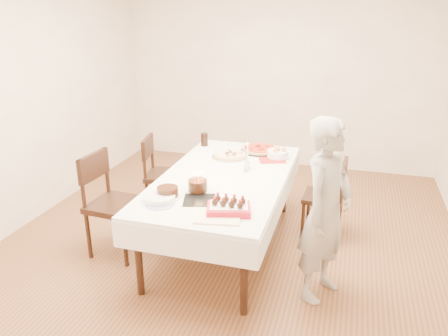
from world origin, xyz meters
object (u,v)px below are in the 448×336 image
(dining_table, at_px, (224,212))
(chair_right_savory, at_px, (323,197))
(pizza_white, at_px, (230,155))
(chair_left_dessert, at_px, (116,205))
(cola_glass, at_px, (204,139))
(layer_cake, at_px, (168,192))
(person, at_px, (326,211))
(pizza_pepperoni, at_px, (260,149))
(taper_candle, at_px, (247,155))
(pasta_bowl, at_px, (278,154))
(chair_left_savory, at_px, (166,175))
(strawberry_box, at_px, (229,208))
(birthday_cake, at_px, (198,182))

(dining_table, height_order, chair_right_savory, chair_right_savory)
(dining_table, bearing_deg, pizza_white, 100.02)
(chair_left_dessert, height_order, cola_glass, chair_left_dessert)
(layer_cake, bearing_deg, pizza_white, 79.16)
(person, height_order, pizza_white, person)
(dining_table, height_order, cola_glass, cola_glass)
(pizza_pepperoni, bearing_deg, pizza_white, -131.11)
(chair_left_dessert, distance_m, taper_candle, 1.34)
(dining_table, distance_m, layer_cake, 0.80)
(person, distance_m, pasta_bowl, 1.29)
(pizza_pepperoni, bearing_deg, taper_candle, -90.79)
(chair_left_dessert, bearing_deg, chair_left_savory, -91.41)
(taper_candle, bearing_deg, strawberry_box, -84.34)
(chair_left_savory, relative_size, pizza_pepperoni, 2.18)
(taper_candle, bearing_deg, birthday_cake, -111.01)
(chair_left_savory, relative_size, chair_left_dessert, 0.91)
(chair_right_savory, distance_m, pizza_pepperoni, 0.87)
(chair_right_savory, height_order, layer_cake, layer_cake)
(pasta_bowl, height_order, taper_candle, taper_candle)
(chair_left_savory, bearing_deg, pizza_white, 166.39)
(chair_left_savory, relative_size, pasta_bowl, 3.99)
(chair_right_savory, height_order, birthday_cake, birthday_cake)
(dining_table, bearing_deg, chair_right_savory, 30.23)
(pizza_white, distance_m, taper_candle, 0.37)
(chair_right_savory, bearing_deg, person, -82.22)
(pizza_white, relative_size, pizza_pepperoni, 0.92)
(dining_table, bearing_deg, pasta_bowl, 58.85)
(pasta_bowl, distance_m, taper_candle, 0.45)
(chair_left_savory, height_order, layer_cake, chair_left_savory)
(chair_right_savory, bearing_deg, chair_left_dessert, -150.05)
(pizza_pepperoni, distance_m, cola_glass, 0.65)
(chair_right_savory, bearing_deg, layer_cake, -133.47)
(person, relative_size, taper_candle, 5.64)
(birthday_cake, relative_size, strawberry_box, 0.49)
(dining_table, height_order, layer_cake, layer_cake)
(pizza_pepperoni, relative_size, taper_candle, 1.55)
(pizza_pepperoni, bearing_deg, person, -58.24)
(strawberry_box, bearing_deg, taper_candle, 95.66)
(pizza_white, xyz_separation_m, layer_cake, (-0.22, -1.13, 0.02))
(chair_left_dessert, relative_size, person, 0.66)
(chair_left_dessert, xyz_separation_m, pizza_pepperoni, (1.11, 1.21, 0.28))
(person, height_order, taper_candle, person)
(pasta_bowl, relative_size, strawberry_box, 0.68)
(pizza_pepperoni, xyz_separation_m, strawberry_box, (0.09, -1.55, 0.02))
(chair_left_savory, relative_size, person, 0.60)
(chair_left_savory, xyz_separation_m, taper_candle, (1.01, -0.28, 0.43))
(dining_table, bearing_deg, chair_left_dessert, -157.55)
(cola_glass, bearing_deg, person, -42.32)
(pizza_white, height_order, pizza_pepperoni, same)
(chair_right_savory, relative_size, pizza_pepperoni, 2.02)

